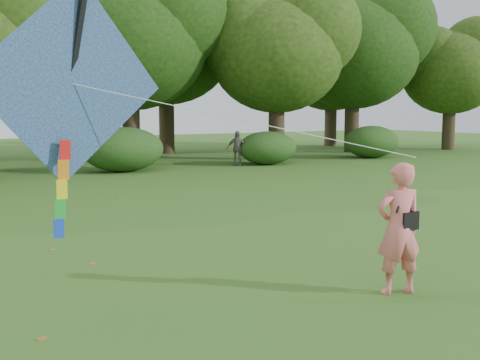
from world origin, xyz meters
TOP-DOWN VIEW (x-y plane):
  - ground at (0.00, 0.00)m, footprint 100.00×100.00m
  - man_kite_flyer at (0.25, -0.17)m, footprint 0.79×0.63m
  - bystander_right at (8.39, 17.54)m, footprint 1.00×0.88m
  - crossbody_bag at (0.37, -0.20)m, footprint 0.43×0.20m
  - flying_kite at (-3.78, 1.80)m, footprint 5.63×2.42m
  - tree_line at (1.67, 22.88)m, footprint 54.70×15.30m
  - shrub_band at (-0.72, 17.60)m, footprint 39.15×3.22m
  - fallen_leaves at (-1.10, 5.31)m, footprint 11.19×12.19m

SIDE VIEW (x-z plane):
  - ground at x=0.00m, z-range 0.00..0.00m
  - fallen_leaves at x=-1.10m, z-range 0.00..0.01m
  - bystander_right at x=8.39m, z-range 0.00..1.62m
  - shrub_band at x=-0.72m, z-range -0.08..1.79m
  - man_kite_flyer at x=0.25m, z-range 0.00..1.89m
  - crossbody_bag at x=0.37m, z-range 0.70..1.43m
  - flying_kite at x=-3.78m, z-range 1.23..4.61m
  - tree_line at x=1.67m, z-range 0.86..10.35m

